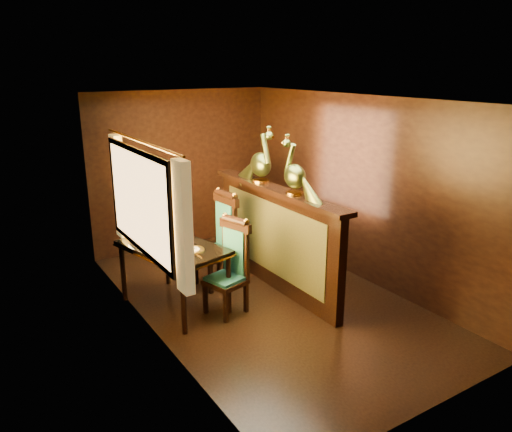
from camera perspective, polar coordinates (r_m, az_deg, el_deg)
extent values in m
plane|color=black|center=(6.43, 1.31, -9.57)|extent=(5.00, 5.00, 0.00)
cube|color=black|center=(8.12, -8.46, 5.27)|extent=(3.00, 0.04, 2.50)
cube|color=black|center=(4.25, 20.53, -6.65)|extent=(3.00, 0.04, 2.50)
cube|color=black|center=(5.33, -12.17, -1.16)|extent=(0.04, 5.00, 2.50)
cube|color=black|center=(6.90, 11.85, 3.00)|extent=(0.04, 5.00, 2.50)
cube|color=beige|center=(5.76, 1.48, 13.26)|extent=(3.00, 5.00, 0.04)
cube|color=#FFC672|center=(5.55, -13.35, 1.64)|extent=(0.01, 1.70, 1.05)
cube|color=gold|center=(4.72, -8.29, -1.39)|extent=(0.10, 0.22, 1.30)
cube|color=gold|center=(6.48, -15.38, 3.23)|extent=(0.10, 0.22, 1.30)
cylinder|color=gold|center=(5.44, -13.05, 8.32)|extent=(0.03, 2.20, 0.03)
cube|color=black|center=(6.57, 2.27, -2.81)|extent=(0.12, 2.60, 1.30)
cube|color=#3C361B|center=(6.52, 1.80, -2.50)|extent=(0.02, 2.20, 0.95)
cube|color=black|center=(6.37, 2.34, 2.95)|extent=(0.26, 2.70, 0.06)
cube|color=black|center=(6.05, -9.48, -3.53)|extent=(1.09, 1.48, 0.04)
cube|color=gold|center=(6.06, -9.47, -3.79)|extent=(1.12, 1.51, 0.02)
cylinder|color=black|center=(5.58, -8.28, -9.87)|extent=(0.06, 0.06, 0.74)
cylinder|color=black|center=(5.98, -3.14, -7.83)|extent=(0.06, 0.06, 0.74)
cylinder|color=black|center=(6.50, -14.94, -6.29)|extent=(0.06, 0.06, 0.74)
cylinder|color=black|center=(6.84, -10.12, -4.77)|extent=(0.06, 0.06, 0.74)
cylinder|color=#B49921|center=(5.86, -7.38, -3.87)|extent=(0.30, 0.30, 0.01)
cone|color=silver|center=(5.84, -7.40, -3.37)|extent=(0.11, 0.11, 0.10)
cylinder|color=#B49921|center=(6.33, -11.15, -2.45)|extent=(0.30, 0.30, 0.01)
cone|color=silver|center=(6.31, -11.18, -1.99)|extent=(0.11, 0.11, 0.10)
cylinder|color=silver|center=(5.84, -11.49, -3.90)|extent=(0.03, 0.03, 0.06)
cylinder|color=silver|center=(5.90, -11.72, -3.68)|extent=(0.03, 0.03, 0.06)
cube|color=black|center=(5.97, -3.52, -7.53)|extent=(0.51, 0.51, 0.05)
cube|color=#14545A|center=(5.95, -3.52, -7.14)|extent=(0.46, 0.46, 0.05)
cube|color=#14545A|center=(5.96, -2.34, -3.95)|extent=(0.12, 0.32, 0.53)
cube|color=black|center=(5.85, -3.49, -10.42)|extent=(0.05, 0.05, 0.37)
cube|color=black|center=(6.07, -1.15, -9.32)|extent=(0.05, 0.05, 0.37)
cube|color=black|center=(6.07, -5.81, -9.39)|extent=(0.05, 0.05, 0.37)
cube|color=black|center=(6.28, -3.47, -8.38)|extent=(0.05, 0.05, 0.37)
sphere|color=gold|center=(5.71, -1.15, -0.59)|extent=(0.06, 0.06, 0.06)
sphere|color=gold|center=(5.94, -3.57, 0.08)|extent=(0.06, 0.06, 0.06)
cube|color=black|center=(6.70, -4.76, -4.40)|extent=(0.50, 0.50, 0.06)
cube|color=#14545A|center=(6.68, -4.77, -4.00)|extent=(0.45, 0.45, 0.05)
cube|color=#14545A|center=(6.67, -3.40, -0.97)|extent=(0.07, 0.36, 0.59)
cube|color=black|center=(6.55, -5.20, -7.15)|extent=(0.05, 0.05, 0.41)
cube|color=black|center=(6.74, -2.48, -6.37)|extent=(0.05, 0.05, 0.41)
cube|color=black|center=(6.85, -6.90, -6.09)|extent=(0.05, 0.05, 0.41)
cube|color=black|center=(7.03, -4.25, -5.39)|extent=(0.05, 0.05, 0.41)
sphere|color=gold|center=(6.40, -2.52, 2.38)|extent=(0.07, 0.07, 0.07)
sphere|color=gold|center=(6.70, -4.37, 3.02)|extent=(0.07, 0.07, 0.07)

